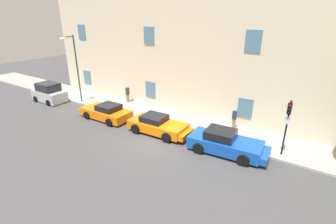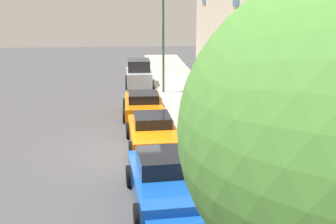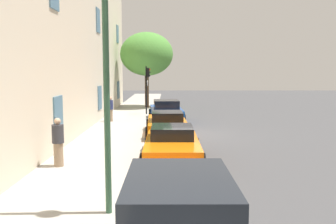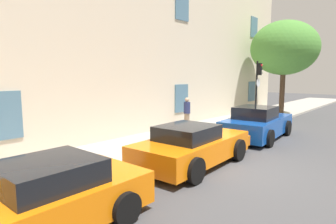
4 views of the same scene
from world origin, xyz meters
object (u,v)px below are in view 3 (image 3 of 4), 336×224
(sportscar_yellow_flank, at_px, (167,124))
(street_lamp, at_px, (124,21))
(traffic_light, at_px, (147,82))
(sportscar_red_lead, at_px, (172,148))
(sportscar_white_middle, at_px, (166,112))
(pedestrian_admiring, at_px, (58,142))
(pedestrian_strolling, at_px, (110,109))
(tree_near_kerb, at_px, (147,54))

(sportscar_yellow_flank, height_order, street_lamp, street_lamp)
(traffic_light, distance_m, street_lamp, 18.56)
(sportscar_red_lead, distance_m, traffic_light, 13.72)
(street_lamp, bearing_deg, sportscar_white_middle, -3.05)
(traffic_light, relative_size, pedestrian_admiring, 2.11)
(street_lamp, xyz_separation_m, pedestrian_strolling, (14.69, 2.65, -3.50))
(sportscar_white_middle, distance_m, pedestrian_strolling, 3.59)
(sportscar_white_middle, relative_size, tree_near_kerb, 0.78)
(sportscar_white_middle, height_order, pedestrian_admiring, pedestrian_admiring)
(pedestrian_strolling, bearing_deg, pedestrian_admiring, 179.52)
(pedestrian_admiring, bearing_deg, tree_near_kerb, -5.58)
(sportscar_white_middle, bearing_deg, street_lamp, 176.95)
(street_lamp, bearing_deg, traffic_light, 1.65)
(sportscar_white_middle, bearing_deg, tree_near_kerb, 12.05)
(sportscar_red_lead, xyz_separation_m, sportscar_yellow_flank, (5.42, 0.21, 0.03))
(sportscar_white_middle, distance_m, traffic_light, 3.73)
(traffic_light, height_order, pedestrian_strolling, traffic_light)
(sportscar_red_lead, distance_m, sportscar_white_middle, 10.56)
(sportscar_red_lead, height_order, pedestrian_admiring, pedestrian_admiring)
(traffic_light, xyz_separation_m, pedestrian_admiring, (-14.44, 2.21, -1.54))
(tree_near_kerb, bearing_deg, street_lamp, -177.92)
(traffic_light, relative_size, street_lamp, 0.55)
(sportscar_red_lead, distance_m, tree_near_kerb, 18.96)
(sportscar_red_lead, xyz_separation_m, street_lamp, (-4.97, 1.11, 3.86))
(sportscar_yellow_flank, bearing_deg, sportscar_red_lead, -177.79)
(traffic_light, bearing_deg, street_lamp, -178.35)
(traffic_light, bearing_deg, pedestrian_admiring, 171.31)
(sportscar_white_middle, bearing_deg, pedestrian_strolling, 103.49)
(traffic_light, bearing_deg, sportscar_white_middle, -155.11)
(sportscar_red_lead, relative_size, sportscar_yellow_flank, 0.98)
(sportscar_yellow_flank, distance_m, street_lamp, 11.12)
(traffic_light, bearing_deg, sportscar_red_lead, -173.06)
(tree_near_kerb, bearing_deg, pedestrian_admiring, 174.42)
(tree_near_kerb, bearing_deg, sportscar_yellow_flank, -172.33)
(sportscar_white_middle, distance_m, pedestrian_admiring, 12.05)
(sportscar_white_middle, bearing_deg, sportscar_red_lead, -178.47)
(tree_near_kerb, xyz_separation_m, pedestrian_strolling, (-8.69, 1.80, -3.75))
(sportscar_yellow_flank, height_order, pedestrian_strolling, pedestrian_strolling)
(pedestrian_admiring, bearing_deg, sportscar_red_lead, -76.05)
(sportscar_red_lead, bearing_deg, traffic_light, 6.94)
(street_lamp, distance_m, pedestrian_admiring, 5.97)
(pedestrian_admiring, relative_size, pedestrian_strolling, 1.05)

